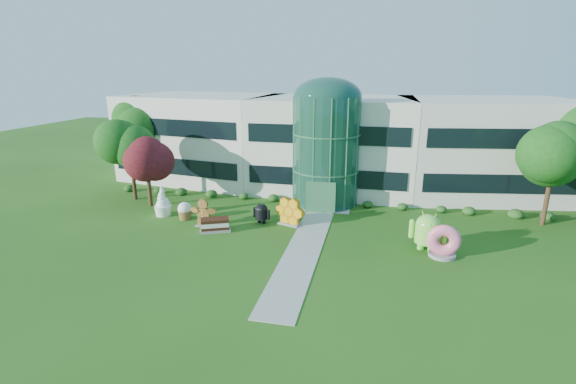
% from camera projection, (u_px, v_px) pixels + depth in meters
% --- Properties ---
extents(ground, '(140.00, 140.00, 0.00)m').
position_uv_depth(ground, '(301.00, 256.00, 28.13)').
color(ground, '#215114').
rests_on(ground, ground).
extents(building, '(46.00, 15.00, 9.30)m').
position_uv_depth(building, '(334.00, 143.00, 43.65)').
color(building, beige).
rests_on(building, ground).
extents(atrium, '(6.00, 6.00, 9.80)m').
position_uv_depth(atrium, '(326.00, 151.00, 37.97)').
color(atrium, '#194738').
rests_on(atrium, ground).
extents(walkway, '(2.40, 20.00, 0.04)m').
position_uv_depth(walkway, '(306.00, 244.00, 30.00)').
color(walkway, '#9E9E93').
rests_on(walkway, ground).
extents(tree_red, '(4.00, 4.00, 6.00)m').
position_uv_depth(tree_red, '(148.00, 174.00, 37.51)').
color(tree_red, '#3F0C14').
rests_on(tree_red, ground).
extents(trees_backdrop, '(52.00, 8.00, 8.40)m').
position_uv_depth(trees_backdrop, '(327.00, 156.00, 39.10)').
color(trees_backdrop, '#154611').
rests_on(trees_backdrop, ground).
extents(android_green, '(3.21, 2.76, 3.06)m').
position_uv_depth(android_green, '(428.00, 230.00, 28.53)').
color(android_green, '#7CDC46').
rests_on(android_green, ground).
extents(android_black, '(1.91, 1.55, 1.88)m').
position_uv_depth(android_black, '(261.00, 212.00, 33.82)').
color(android_black, black).
rests_on(android_black, ground).
extents(donut, '(2.27, 1.17, 2.31)m').
position_uv_depth(donut, '(444.00, 240.00, 27.71)').
color(donut, '#EA5987').
rests_on(donut, ground).
extents(gingerbread, '(2.50, 1.07, 2.27)m').
position_uv_depth(gingerbread, '(203.00, 212.00, 33.20)').
color(gingerbread, brown).
rests_on(gingerbread, ground).
extents(ice_cream_sandwich, '(2.60, 2.01, 1.04)m').
position_uv_depth(ice_cream_sandwich, '(215.00, 225.00, 32.23)').
color(ice_cream_sandwich, '#32180B').
rests_on(ice_cream_sandwich, ground).
extents(honeycomb, '(2.78, 1.73, 2.06)m').
position_uv_depth(honeycomb, '(290.00, 213.00, 33.43)').
color(honeycomb, '#F3AE18').
rests_on(honeycomb, ground).
extents(froyo, '(2.00, 2.00, 2.66)m').
position_uv_depth(froyo, '(162.00, 201.00, 35.48)').
color(froyo, white).
rests_on(froyo, ground).
extents(cupcake, '(1.26, 1.26, 1.50)m').
position_uv_depth(cupcake, '(185.00, 211.00, 34.74)').
color(cupcake, white).
rests_on(cupcake, ground).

